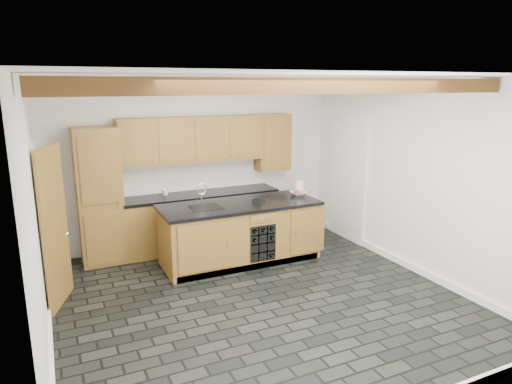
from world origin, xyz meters
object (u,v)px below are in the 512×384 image
Objects in this scene: island at (241,232)px; fruit_bowl at (298,193)px; paper_towel at (299,188)px; kitchen_scale at (258,200)px.

island is 9.45× the size of fruit_bowl.
fruit_bowl is 0.10m from paper_towel.
fruit_bowl reaches higher than kitchen_scale.
island is 1.18m from fruit_bowl.
island is 11.39× the size of kitchen_scale.
kitchen_scale is at bearing -4.85° from island.
paper_towel is at bearing 39.61° from fruit_bowl.
kitchen_scale is (0.29, -0.02, 0.49)m from island.
kitchen_scale is 0.84m from paper_towel.
paper_towel reaches higher than fruit_bowl.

